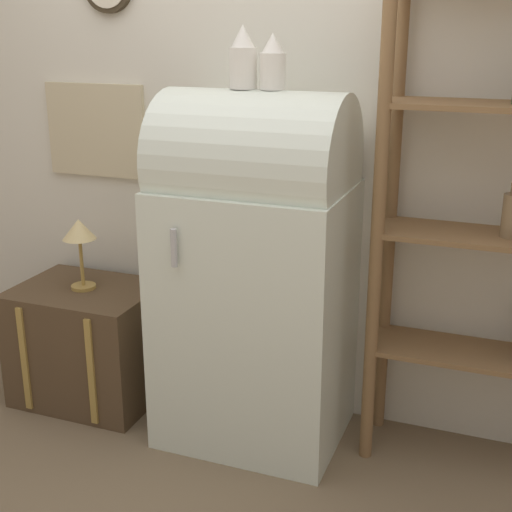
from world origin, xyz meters
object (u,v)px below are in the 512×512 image
suitcase_trunk (89,343)px  desk_lamp (79,235)px  vase_left (243,59)px  vase_center (273,63)px  refrigerator (255,268)px

suitcase_trunk → desk_lamp: bearing=-147.8°
vase_left → vase_center: size_ratio=1.14×
refrigerator → vase_left: vase_left is taller
suitcase_trunk → vase_left: vase_left is taller
refrigerator → vase_left: (-0.05, 0.01, 0.81)m
vase_center → desk_lamp: (-0.89, -0.01, -0.75)m
desk_lamp → vase_left: bearing=0.3°
vase_left → desk_lamp: vase_left is taller
suitcase_trunk → vase_center: vase_center is taller
refrigerator → vase_center: (0.06, 0.01, 0.80)m
refrigerator → vase_center: size_ratio=7.21×
vase_left → refrigerator: bearing=-8.1°
vase_left → desk_lamp: (-0.78, -0.00, -0.76)m
vase_left → suitcase_trunk: bearing=-179.9°
refrigerator → suitcase_trunk: bearing=179.6°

